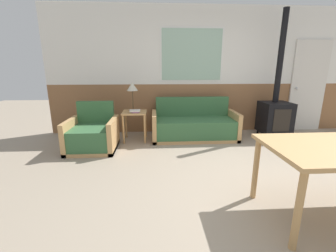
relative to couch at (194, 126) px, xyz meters
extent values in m
plane|color=gray|center=(0.49, -2.05, -0.26)|extent=(16.00, 16.00, 0.00)
cube|color=#8E603D|center=(0.49, 0.58, 0.28)|extent=(7.20, 0.06, 1.08)
cube|color=white|center=(0.49, 0.58, 1.63)|extent=(7.20, 0.06, 1.62)
cube|color=white|center=(0.00, 0.54, 1.44)|extent=(1.36, 0.01, 1.13)
cube|color=#99BCA8|center=(0.00, 0.53, 1.44)|extent=(1.28, 0.02, 1.05)
cube|color=tan|center=(0.00, -0.02, -0.23)|extent=(1.73, 0.76, 0.06)
cube|color=#38663D|center=(0.00, -0.04, -0.02)|extent=(1.57, 0.68, 0.36)
cube|color=#38663D|center=(0.00, 0.31, 0.36)|extent=(1.57, 0.10, 0.41)
cube|color=tan|center=(-0.82, -0.02, 0.02)|extent=(0.08, 0.76, 0.56)
cube|color=tan|center=(0.82, -0.02, 0.02)|extent=(0.08, 0.76, 0.56)
cube|color=tan|center=(-1.94, -0.53, -0.23)|extent=(0.83, 0.82, 0.06)
cube|color=#38663D|center=(-1.94, -0.55, -0.02)|extent=(0.67, 0.74, 0.35)
cube|color=#38663D|center=(-1.94, -0.17, 0.36)|extent=(0.67, 0.10, 0.41)
cube|color=tan|center=(-2.31, -0.53, 0.02)|extent=(0.08, 0.82, 0.55)
cube|color=tan|center=(-1.56, -0.53, 0.02)|extent=(0.08, 0.82, 0.55)
cube|color=tan|center=(-1.21, -0.06, 0.32)|extent=(0.47, 0.47, 0.03)
cylinder|color=tan|center=(-1.42, -0.26, 0.02)|extent=(0.04, 0.04, 0.56)
cylinder|color=tan|center=(-1.01, -0.26, 0.02)|extent=(0.04, 0.04, 0.56)
cylinder|color=tan|center=(-1.42, 0.15, 0.02)|extent=(0.04, 0.04, 0.56)
cylinder|color=tan|center=(-1.01, 0.15, 0.02)|extent=(0.04, 0.04, 0.56)
cylinder|color=#4C3823|center=(-1.24, 0.03, 0.34)|extent=(0.15, 0.15, 0.02)
cylinder|color=#4C3823|center=(-1.24, 0.03, 0.55)|extent=(0.02, 0.02, 0.38)
cone|color=beige|center=(-1.24, 0.03, 0.82)|extent=(0.22, 0.22, 0.16)
cube|color=#994C84|center=(-1.19, -0.14, 0.34)|extent=(0.15, 0.16, 0.02)
cube|color=white|center=(-1.20, -0.13, 0.37)|extent=(0.22, 0.17, 0.03)
cylinder|color=tan|center=(0.29, -2.99, 0.10)|extent=(0.06, 0.06, 0.70)
cylinder|color=tan|center=(0.29, -2.23, 0.10)|extent=(0.06, 0.06, 0.70)
cylinder|color=black|center=(1.47, -0.22, -0.21)|extent=(0.04, 0.04, 0.10)
cylinder|color=black|center=(1.93, -0.22, -0.21)|extent=(0.04, 0.04, 0.10)
cylinder|color=black|center=(1.47, 0.21, -0.21)|extent=(0.04, 0.04, 0.10)
cylinder|color=black|center=(1.93, 0.21, -0.21)|extent=(0.04, 0.04, 0.10)
cube|color=black|center=(1.70, 0.00, 0.16)|extent=(0.57, 0.54, 0.64)
cube|color=black|center=(1.70, -0.28, 0.16)|extent=(0.34, 0.01, 0.45)
cylinder|color=black|center=(1.70, 0.05, 1.38)|extent=(0.12, 0.12, 1.80)
cube|color=silver|center=(2.70, 0.52, 0.75)|extent=(0.82, 0.04, 2.02)
sphere|color=silver|center=(2.41, 0.48, 0.71)|extent=(0.06, 0.06, 0.06)
camera|label=1|loc=(-0.82, -4.45, 1.19)|focal=24.00mm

